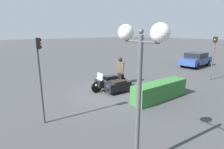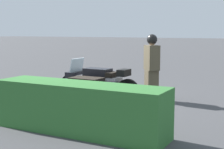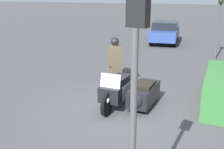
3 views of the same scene
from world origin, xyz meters
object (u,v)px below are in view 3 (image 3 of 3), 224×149
Objects in this scene: police_motorcycle at (131,92)px; traffic_light_far at (219,18)px; hedge_bush_curbside at (219,88)px; parked_car_background at (165,32)px; traffic_light_near at (135,87)px; officer_rider at (115,62)px.

police_motorcycle is 0.81× the size of traffic_light_far.
police_motorcycle is 8.03m from traffic_light_far.
traffic_light_far is (-6.23, -0.30, 1.65)m from hedge_bush_curbside.
police_motorcycle is 11.69m from parked_car_background.
hedge_bush_curbside is 1.05× the size of traffic_light_near.
parked_car_background reaches higher than police_motorcycle.
parked_car_background is (-10.21, -0.21, -0.21)m from officer_rider.
traffic_light_near is at bearing 161.82° from officer_rider.
traffic_light_near reaches higher than police_motorcycle.
traffic_light_near is (5.75, -1.04, 1.74)m from hedge_bush_curbside.
officer_rider is 0.53× the size of hedge_bush_curbside.
parked_car_background is (-4.07, -3.46, -1.36)m from traffic_light_far.
officer_rider is at bearing -140.61° from police_motorcycle.
police_motorcycle is at bearing -179.22° from parked_car_background.
officer_rider is 0.43× the size of parked_car_background.
parked_car_background is (-11.61, -1.28, 0.30)m from police_motorcycle.
traffic_light_near reaches higher than officer_rider.
officer_rider reaches higher than hedge_bush_curbside.
hedge_bush_curbside is at bearing -165.48° from parked_car_background.
hedge_bush_curbside is 1.10× the size of traffic_light_far.
traffic_light_near is at bearing -10.26° from hedge_bush_curbside.
parked_car_background is at bearing -159.97° from hedge_bush_curbside.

